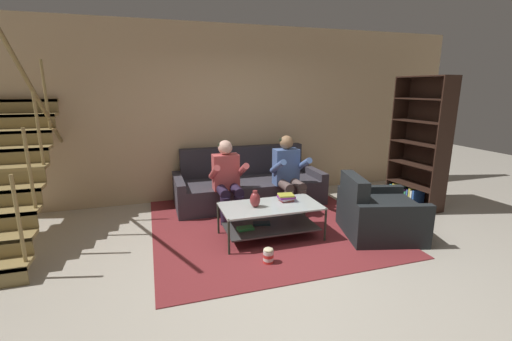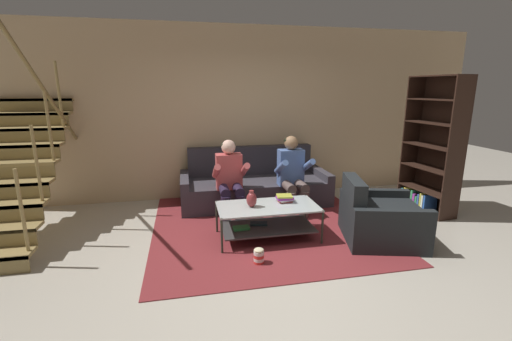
# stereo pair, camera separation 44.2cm
# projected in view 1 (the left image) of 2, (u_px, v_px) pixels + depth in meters

# --- Properties ---
(ground) EXTENTS (16.80, 16.80, 0.00)m
(ground) POSITION_uv_depth(u_px,v_px,m) (292.00, 254.00, 3.99)
(ground) COLOR beige
(back_partition) EXTENTS (8.40, 0.12, 2.90)m
(back_partition) POSITION_uv_depth(u_px,v_px,m) (238.00, 114.00, 5.93)
(back_partition) COLOR tan
(back_partition) RESTS_ON ground
(staircase_run) EXTENTS (1.03, 2.38, 2.65)m
(staircase_run) POSITION_uv_depth(u_px,v_px,m) (2.00, 166.00, 4.07)
(staircase_run) COLOR #9E844D
(staircase_run) RESTS_ON ground
(couch) EXTENTS (2.41, 0.97, 0.90)m
(couch) POSITION_uv_depth(u_px,v_px,m) (248.00, 186.00, 5.73)
(couch) COLOR #3A363E
(couch) RESTS_ON ground
(person_seated_left) EXTENTS (0.50, 0.58, 1.15)m
(person_seated_left) POSITION_uv_depth(u_px,v_px,m) (227.00, 177.00, 4.97)
(person_seated_left) COLOR #271C35
(person_seated_left) RESTS_ON ground
(person_seated_right) EXTENTS (0.50, 0.58, 1.18)m
(person_seated_right) POSITION_uv_depth(u_px,v_px,m) (288.00, 171.00, 5.25)
(person_seated_right) COLOR brown
(person_seated_right) RESTS_ON ground
(coffee_table) EXTENTS (1.26, 0.64, 0.44)m
(coffee_table) POSITION_uv_depth(u_px,v_px,m) (270.00, 216.00, 4.36)
(coffee_table) COLOR #B6C1BF
(coffee_table) RESTS_ON ground
(area_rug) EXTENTS (3.04, 3.38, 0.01)m
(area_rug) POSITION_uv_depth(u_px,v_px,m) (261.00, 220.00, 4.99)
(area_rug) COLOR maroon
(area_rug) RESTS_ON ground
(vase) EXTENTS (0.13, 0.13, 0.21)m
(vase) POSITION_uv_depth(u_px,v_px,m) (255.00, 199.00, 4.24)
(vase) COLOR maroon
(vase) RESTS_ON coffee_table
(book_stack) EXTENTS (0.22, 0.20, 0.09)m
(book_stack) POSITION_uv_depth(u_px,v_px,m) (286.00, 197.00, 4.48)
(book_stack) COLOR red
(book_stack) RESTS_ON coffee_table
(bookshelf) EXTENTS (0.43, 0.94, 2.06)m
(bookshelf) POSITION_uv_depth(u_px,v_px,m) (418.00, 154.00, 5.51)
(bookshelf) COLOR #301D16
(bookshelf) RESTS_ON ground
(armchair) EXTENTS (1.11, 1.11, 0.80)m
(armchair) POSITION_uv_depth(u_px,v_px,m) (378.00, 215.00, 4.45)
(armchair) COLOR #202427
(armchair) RESTS_ON ground
(popcorn_tub) EXTENTS (0.12, 0.12, 0.18)m
(popcorn_tub) POSITION_uv_depth(u_px,v_px,m) (268.00, 256.00, 3.75)
(popcorn_tub) COLOR red
(popcorn_tub) RESTS_ON ground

